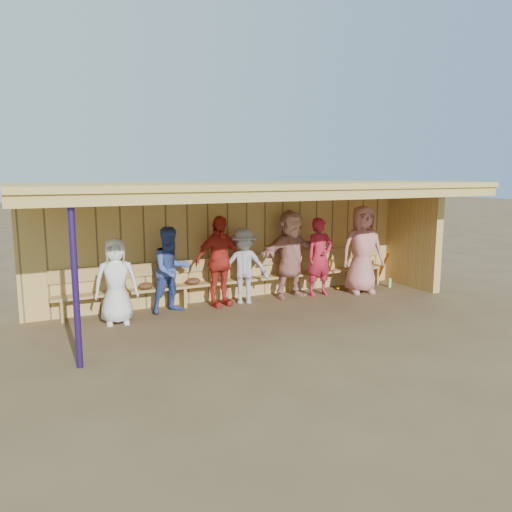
{
  "coord_description": "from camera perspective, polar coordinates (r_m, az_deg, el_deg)",
  "views": [
    {
      "loc": [
        -4.34,
        -8.38,
        2.65
      ],
      "look_at": [
        0.0,
        0.35,
        1.05
      ],
      "focal_mm": 35.0,
      "sensor_mm": 36.0,
      "label": 1
    }
  ],
  "objects": [
    {
      "name": "player_b",
      "position": [
        9.2,
        -15.69,
        -2.79
      ],
      "size": [
        0.82,
        0.6,
        1.55
      ],
      "primitive_type": "imported",
      "rotation": [
        0.0,
        0.0,
        -0.15
      ],
      "color": "silver",
      "rests_on": "ground"
    },
    {
      "name": "player_c",
      "position": [
        9.74,
        -9.66,
        -1.58
      ],
      "size": [
        0.92,
        0.78,
        1.67
      ],
      "primitive_type": "imported",
      "rotation": [
        0.0,
        0.0,
        0.21
      ],
      "color": "#384D9A",
      "rests_on": "ground"
    },
    {
      "name": "player_d",
      "position": [
        10.07,
        -4.25,
        -0.6
      ],
      "size": [
        1.14,
        0.64,
        1.84
      ],
      "primitive_type": "imported",
      "rotation": [
        0.0,
        0.0,
        0.19
      ],
      "color": "red",
      "rests_on": "ground"
    },
    {
      "name": "player_e",
      "position": [
        10.29,
        -1.36,
        -1.14
      ],
      "size": [
        1.16,
        0.93,
        1.57
      ],
      "primitive_type": "imported",
      "rotation": [
        0.0,
        0.0,
        -0.41
      ],
      "color": "#9F9DA5",
      "rests_on": "ground"
    },
    {
      "name": "player_h",
      "position": [
        11.42,
        12.07,
        0.73
      ],
      "size": [
        1.09,
        0.85,
        1.97
      ],
      "primitive_type": "imported",
      "rotation": [
        0.0,
        0.0,
        -0.26
      ],
      "color": "#BF716B",
      "rests_on": "ground"
    },
    {
      "name": "ground",
      "position": [
        9.81,
        0.92,
        -6.36
      ],
      "size": [
        90.0,
        90.0,
        0.0
      ],
      "primitive_type": "plane",
      "color": "brown",
      "rests_on": "ground"
    },
    {
      "name": "dugout_equipment",
      "position": [
        10.28,
        -5.05,
        -2.85
      ],
      "size": [
        5.92,
        0.62,
        0.8
      ],
      "color": "orange",
      "rests_on": "ground"
    },
    {
      "name": "dugout_structure",
      "position": [
        10.27,
        1.11,
        3.98
      ],
      "size": [
        8.8,
        3.2,
        2.5
      ],
      "color": "tan",
      "rests_on": "ground"
    },
    {
      "name": "player_f",
      "position": [
        10.8,
        3.98,
        0.25
      ],
      "size": [
        1.83,
        0.81,
        1.9
      ],
      "primitive_type": "imported",
      "rotation": [
        0.0,
        0.0,
        0.14
      ],
      "color": "tan",
      "rests_on": "ground"
    },
    {
      "name": "bench",
      "position": [
        10.66,
        -1.83,
        -2.18
      ],
      "size": [
        7.6,
        0.34,
        0.93
      ],
      "color": "tan",
      "rests_on": "ground"
    },
    {
      "name": "player_g",
      "position": [
        11.03,
        7.28,
        -0.11
      ],
      "size": [
        0.64,
        0.43,
        1.72
      ],
      "primitive_type": "imported",
      "rotation": [
        0.0,
        0.0,
        -0.02
      ],
      "color": "#AC1B2F",
      "rests_on": "ground"
    }
  ]
}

